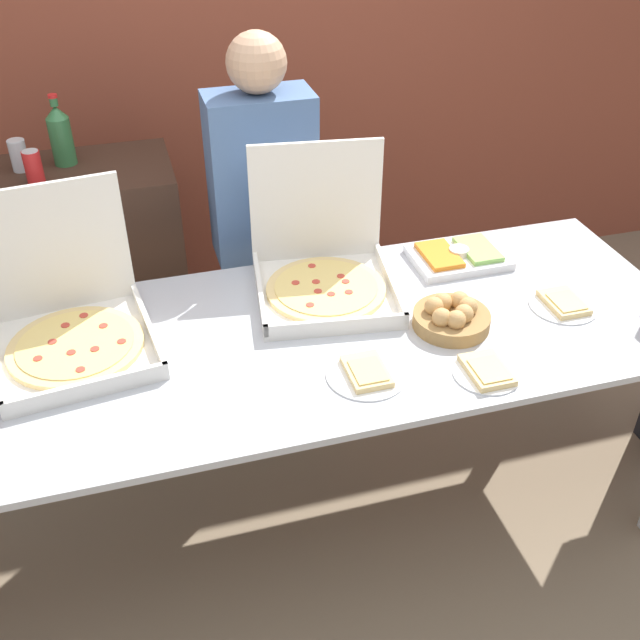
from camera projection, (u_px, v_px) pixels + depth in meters
ground_plane at (320, 512)px, 2.96m from camera, size 16.00×16.00×0.00m
brick_wall_behind at (219, 37)px, 3.49m from camera, size 10.00×0.06×2.80m
buffet_table at (320, 354)px, 2.50m from camera, size 2.49×0.97×0.88m
pizza_box_near_right at (323, 267)px, 2.63m from camera, size 0.54×0.55×0.47m
pizza_box_far_left at (70, 321)px, 2.36m from camera, size 0.53×0.55×0.48m
paper_plate_front_right at (487, 371)px, 2.27m from camera, size 0.21×0.21×0.03m
paper_plate_front_center at (564, 304)px, 2.57m from camera, size 0.23×0.23×0.03m
paper_plate_front_left at (367, 373)px, 2.26m from camera, size 0.25×0.25×0.03m
veggie_tray at (458, 256)px, 2.82m from camera, size 0.35×0.25×0.05m
bread_basket at (452, 316)px, 2.46m from camera, size 0.25×0.25×0.10m
sideboard_podium at (93, 291)px, 3.24m from camera, size 0.79×0.48×1.13m
soda_bottle at (60, 134)px, 2.90m from camera, size 0.09×0.09×0.28m
soda_can_silver at (19, 155)px, 2.88m from camera, size 0.07×0.07×0.12m
soda_can_colored at (33, 167)px, 2.79m from camera, size 0.07×0.07×0.12m
person_guest_cap at (265, 234)px, 3.02m from camera, size 0.40×0.22×1.67m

